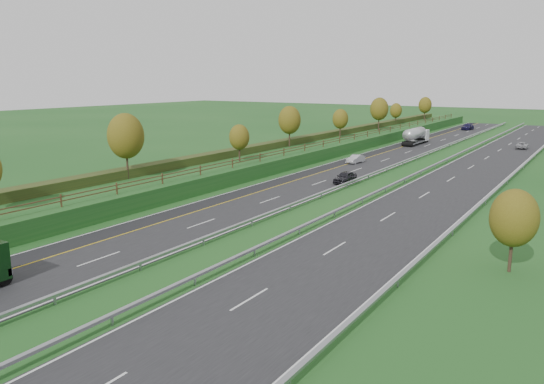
{
  "coord_description": "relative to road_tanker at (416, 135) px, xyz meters",
  "views": [
    {
      "loc": [
        33.04,
        -14.19,
        13.43
      ],
      "look_at": [
        4.64,
        30.14,
        2.2
      ],
      "focal_mm": 35.0,
      "sensor_mm": 36.0,
      "label": 1
    }
  ],
  "objects": [
    {
      "name": "outer_barrier_far",
      "position": [
        23.75,
        -35.67,
        -1.25
      ],
      "size": [
        0.32,
        200.0,
        0.71
      ],
      "color": "gray",
      "rests_on": "ground"
    },
    {
      "name": "lane_markings",
      "position": [
        7.85,
        -35.79,
        -1.81
      ],
      "size": [
        26.75,
        200.0,
        0.01
      ],
      "color": "silver",
      "rests_on": "near_carriageway"
    },
    {
      "name": "car_dark_near",
      "position": [
        5.6,
        -46.92,
        -1.06
      ],
      "size": [
        1.8,
        4.45,
        1.52
      ],
      "primitive_type": "imported",
      "rotation": [
        0.0,
        0.0,
        -0.0
      ],
      "color": "black",
      "rests_on": "near_carriageway"
    },
    {
      "name": "road_tanker",
      "position": [
        0.0,
        0.0,
        0.0
      ],
      "size": [
        2.4,
        11.22,
        3.46
      ],
      "color": "silver",
      "rests_on": "near_carriageway"
    },
    {
      "name": "hedge_left",
      "position": [
        -13.55,
        -35.67,
        0.69
      ],
      "size": [
        2.2,
        180.0,
        1.1
      ],
      "primitive_type": "cube",
      "color": "#273716",
      "rests_on": "embankment_left"
    },
    {
      "name": "hard_shoulder",
      "position": [
        -2.3,
        -35.67,
        -1.84
      ],
      "size": [
        3.0,
        200.0,
        0.04
      ],
      "primitive_type": "cube",
      "color": "black",
      "rests_on": "ground"
    },
    {
      "name": "ground",
      "position": [
        9.45,
        -40.67,
        -1.86
      ],
      "size": [
        400.0,
        400.0,
        0.0
      ],
      "primitive_type": "plane",
      "color": "#1B4C1B",
      "rests_on": "ground"
    },
    {
      "name": "median_barrier_near",
      "position": [
        7.15,
        -35.67,
        -1.25
      ],
      "size": [
        0.32,
        200.0,
        0.71
      ],
      "color": "gray",
      "rests_on": "ground"
    },
    {
      "name": "car_small_far",
      "position": [
        1.59,
        39.57,
        -1.01
      ],
      "size": [
        2.49,
        5.7,
        1.63
      ],
      "primitive_type": "imported",
      "rotation": [
        0.0,
        0.0,
        -0.04
      ],
      "color": "#151137",
      "rests_on": "near_carriageway"
    },
    {
      "name": "car_oncoming",
      "position": [
        19.95,
        4.22,
        -1.18
      ],
      "size": [
        2.41,
        4.72,
        1.28
      ],
      "primitive_type": "imported",
      "rotation": [
        0.0,
        0.0,
        3.21
      ],
      "color": "#A2A2A6",
      "rests_on": "far_carriageway"
    },
    {
      "name": "embankment_left",
      "position": [
        -11.55,
        -35.67,
        -0.86
      ],
      "size": [
        12.0,
        200.0,
        2.0
      ],
      "primitive_type": "cube",
      "color": "#1B4C1B",
      "rests_on": "ground"
    },
    {
      "name": "fence_left",
      "position": [
        -7.05,
        -36.08,
        0.87
      ],
      "size": [
        0.12,
        189.06,
        1.2
      ],
      "color": "#422B19",
      "rests_on": "embankment_left"
    },
    {
      "name": "near_carriageway",
      "position": [
        1.45,
        -35.67,
        -1.84
      ],
      "size": [
        10.5,
        200.0,
        0.04
      ],
      "primitive_type": "cube",
      "color": "black",
      "rests_on": "ground"
    },
    {
      "name": "trees_left",
      "position": [
        -11.19,
        -39.04,
        4.51
      ],
      "size": [
        6.64,
        164.3,
        7.66
      ],
      "color": "#2D2116",
      "rests_on": "embankment_left"
    },
    {
      "name": "far_carriageway",
      "position": [
        17.95,
        -35.67,
        -1.84
      ],
      "size": [
        10.5,
        200.0,
        0.04
      ],
      "primitive_type": "cube",
      "color": "black",
      "rests_on": "ground"
    },
    {
      "name": "car_silver_mid",
      "position": [
        -0.15,
        -30.49,
        -1.16
      ],
      "size": [
        1.84,
        4.14,
        1.32
      ],
      "primitive_type": "imported",
      "rotation": [
        0.0,
        0.0,
        -0.11
      ],
      "color": "#A8A8AD",
      "rests_on": "near_carriageway"
    },
    {
      "name": "median_barrier_far",
      "position": [
        12.25,
        -35.67,
        -1.25
      ],
      "size": [
        0.32,
        200.0,
        0.71
      ],
      "color": "gray",
      "rests_on": "ground"
    }
  ]
}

